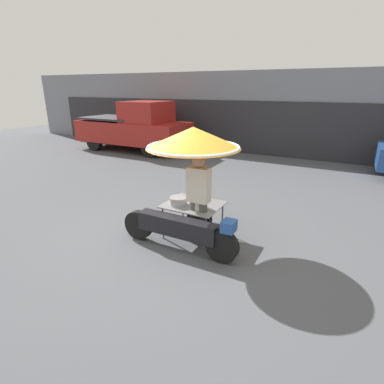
{
  "coord_description": "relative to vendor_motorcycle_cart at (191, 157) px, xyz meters",
  "views": [
    {
      "loc": [
        2.59,
        -4.27,
        2.68
      ],
      "look_at": [
        0.18,
        0.21,
        0.89
      ],
      "focal_mm": 28.0,
      "sensor_mm": 36.0,
      "label": 1
    }
  ],
  "objects": [
    {
      "name": "ground_plane",
      "position": [
        -0.19,
        -0.18,
        -1.55
      ],
      "size": [
        36.0,
        36.0,
        0.0
      ],
      "primitive_type": "plane",
      "color": "#4C4F54"
    },
    {
      "name": "shopfront_building",
      "position": [
        -0.19,
        8.82,
        0.1
      ],
      "size": [
        28.0,
        2.06,
        3.32
      ],
      "color": "gray",
      "rests_on": "ground"
    },
    {
      "name": "vendor_motorcycle_cart",
      "position": [
        0.0,
        0.0,
        0.0
      ],
      "size": [
        2.21,
        1.65,
        2.04
      ],
      "color": "black",
      "rests_on": "ground"
    },
    {
      "name": "vendor_person",
      "position": [
        0.21,
        -0.13,
        -0.63
      ],
      "size": [
        0.38,
        0.22,
        1.63
      ],
      "color": "#4C473D",
      "rests_on": "ground"
    },
    {
      "name": "pickup_truck",
      "position": [
        -6.06,
        6.05,
        -0.54
      ],
      "size": [
        5.05,
        1.98,
        2.13
      ],
      "color": "black",
      "rests_on": "ground"
    }
  ]
}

